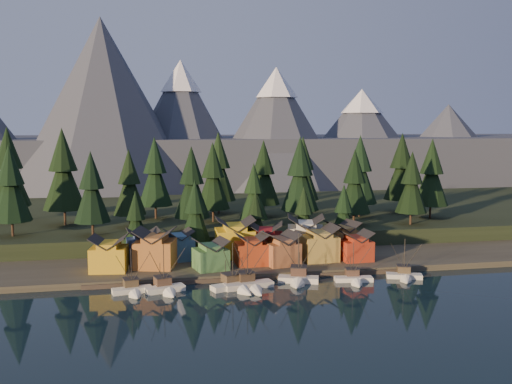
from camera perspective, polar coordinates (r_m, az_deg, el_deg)
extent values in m
plane|color=black|center=(123.67, 1.30, -10.64)|extent=(500.00, 500.00, 0.00)
cube|color=#353026|center=(161.44, -1.79, -6.24)|extent=(400.00, 50.00, 1.50)
cube|color=black|center=(209.60, -4.03, -2.64)|extent=(420.00, 100.00, 6.00)
cube|color=#453931|center=(139.05, -0.18, -8.46)|extent=(80.00, 4.00, 1.00)
cube|color=#484C5D|center=(356.86, -7.06, 3.10)|extent=(560.00, 160.00, 30.00)
cone|color=#484C5D|center=(296.03, -15.09, 8.01)|extent=(100.00, 100.00, 90.00)
cone|color=#484C5D|center=(313.96, -7.47, 6.45)|extent=(80.00, 80.00, 72.00)
cone|color=white|center=(315.08, -7.55, 11.43)|extent=(22.40, 22.40, 17.28)
cone|color=#484C5D|center=(309.45, 2.02, 6.13)|extent=(84.00, 84.00, 68.00)
cone|color=white|center=(310.30, 2.04, 10.91)|extent=(23.52, 23.52, 16.32)
cone|color=#484C5D|center=(341.33, 10.45, 5.23)|extent=(92.00, 92.00, 58.00)
cone|color=white|center=(341.54, 10.53, 8.93)|extent=(25.76, 25.76, 13.92)
cone|color=#484C5D|center=(374.69, 18.57, 4.50)|extent=(88.00, 88.00, 50.00)
cube|color=silver|center=(130.97, -12.27, -9.65)|extent=(9.11, 4.57, 1.54)
cone|color=silver|center=(126.46, -11.87, -10.23)|extent=(3.43, 3.49, 2.89)
cube|color=black|center=(131.13, -12.27, -9.89)|extent=(9.33, 4.66, 0.34)
cube|color=brown|center=(132.08, -12.41, -8.84)|extent=(3.60, 3.45, 1.74)
cube|color=#282525|center=(131.82, -12.43, -8.44)|extent=(3.83, 3.68, 0.19)
cylinder|color=black|center=(130.16, -12.37, -7.45)|extent=(0.17, 0.17, 8.68)
cylinder|color=black|center=(133.45, -12.57, -8.08)|extent=(0.13, 0.13, 4.24)
cube|color=silver|center=(130.37, -9.10, -9.64)|extent=(9.25, 5.36, 1.69)
cone|color=silver|center=(125.99, -8.43, -10.21)|extent=(3.84, 3.71, 3.16)
cube|color=black|center=(130.55, -9.09, -9.91)|extent=(9.47, 5.47, 0.37)
cube|color=brown|center=(131.39, -9.32, -8.78)|extent=(4.09, 3.94, 1.90)
cube|color=#282525|center=(131.12, -9.33, -8.33)|extent=(4.35, 4.20, 0.21)
cylinder|color=black|center=(129.43, -9.22, -7.23)|extent=(0.19, 0.19, 9.49)
cylinder|color=black|center=(132.69, -9.57, -7.97)|extent=(0.15, 0.15, 4.64)
cube|color=silver|center=(131.30, -2.20, -9.45)|extent=(11.25, 6.50, 1.64)
cone|color=silver|center=(126.31, -0.89, -10.10)|extent=(4.12, 4.51, 3.07)
cube|color=black|center=(131.48, -2.19, -9.71)|extent=(11.51, 6.64, 0.36)
cube|color=brown|center=(132.56, -2.61, -8.58)|extent=(4.11, 3.98, 1.84)
cube|color=#282525|center=(132.30, -2.61, -8.16)|extent=(4.37, 4.24, 0.20)
cylinder|color=black|center=(130.49, -2.35, -7.11)|extent=(0.18, 0.18, 9.20)
cylinder|color=black|center=(134.12, -3.07, -7.77)|extent=(0.14, 0.14, 4.50)
cube|color=beige|center=(131.59, -0.74, -9.39)|extent=(11.68, 5.25, 1.77)
cone|color=beige|center=(126.06, 0.27, -10.12)|extent=(3.94, 4.37, 3.32)
cube|color=black|center=(131.78, -0.74, -9.67)|extent=(11.96, 5.35, 0.39)
cube|color=#443424|center=(133.00, -1.06, -8.46)|extent=(4.07, 3.89, 1.99)
cube|color=#282525|center=(132.71, -1.06, -7.99)|extent=(4.32, 4.14, 0.22)
cylinder|color=black|center=(130.74, -0.85, -6.87)|extent=(0.20, 0.20, 9.95)
cylinder|color=black|center=(134.73, -1.40, -7.58)|extent=(0.15, 0.15, 4.87)
cube|color=silver|center=(136.63, 4.26, -8.80)|extent=(10.05, 6.28, 1.84)
cone|color=silver|center=(131.65, 4.13, -9.40)|extent=(4.30, 4.16, 3.45)
cube|color=black|center=(136.82, 4.25, -9.08)|extent=(10.29, 6.41, 0.40)
cube|color=#493126|center=(137.84, 4.30, -7.90)|extent=(4.58, 4.44, 2.07)
cube|color=#282525|center=(137.56, 4.31, -7.43)|extent=(4.88, 4.73, 0.23)
cylinder|color=black|center=(135.71, 4.29, -6.28)|extent=(0.21, 0.21, 10.34)
cylinder|color=black|center=(139.35, 4.35, -7.05)|extent=(0.16, 0.16, 5.06)
cube|color=silver|center=(138.85, 9.72, -8.66)|extent=(9.27, 4.02, 1.48)
cone|color=silver|center=(134.24, 10.19, -9.21)|extent=(3.18, 3.43, 2.77)
cube|color=black|center=(139.00, 9.72, -8.88)|extent=(9.49, 4.10, 0.32)
cube|color=brown|center=(140.03, 9.59, -7.92)|extent=(3.32, 3.16, 1.66)
cube|color=#282525|center=(139.80, 9.59, -7.55)|extent=(3.53, 3.37, 0.18)
cylinder|color=black|center=(138.18, 9.71, -6.66)|extent=(0.17, 0.17, 8.31)
cylinder|color=black|center=(141.47, 9.43, -7.23)|extent=(0.13, 0.13, 4.06)
cube|color=beige|center=(144.15, 14.60, -8.21)|extent=(8.88, 5.43, 1.51)
cone|color=beige|center=(139.72, 14.82, -8.69)|extent=(3.62, 3.64, 2.84)
cube|color=black|center=(144.30, 14.59, -8.42)|extent=(9.09, 5.55, 0.33)
cube|color=brown|center=(145.27, 14.55, -7.49)|extent=(3.79, 3.67, 1.70)
cube|color=#282525|center=(145.05, 14.56, -7.13)|extent=(4.03, 3.91, 0.19)
cylinder|color=black|center=(143.48, 14.63, -6.24)|extent=(0.17, 0.17, 8.51)
cylinder|color=black|center=(146.64, 14.48, -6.83)|extent=(0.13, 0.13, 4.16)
cube|color=gold|center=(144.37, -14.46, -6.49)|extent=(9.53, 8.60, 5.93)
cube|color=gold|center=(143.62, -14.50, -5.11)|extent=(5.66, 7.95, 1.21)
cube|color=#9D5D28|center=(145.24, -10.04, -6.12)|extent=(11.22, 10.46, 6.82)
cube|color=#9D5D28|center=(144.40, -10.08, -4.55)|extent=(7.06, 9.25, 1.33)
cube|color=#43763F|center=(141.95, -4.55, -6.70)|extent=(8.98, 8.60, 5.08)
cube|color=#43763F|center=(141.27, -4.56, -5.49)|extent=(5.61, 7.71, 1.07)
cube|color=#963317|center=(146.21, -0.48, -6.19)|extent=(7.96, 7.05, 5.55)
cube|color=#963317|center=(145.51, -0.48, -4.92)|extent=(4.43, 6.86, 1.10)
cube|color=#9A5C36|center=(146.48, 2.52, -6.14)|extent=(9.41, 9.41, 5.69)
cube|color=#9A5C36|center=(145.77, 2.52, -4.84)|extent=(5.87, 8.53, 1.12)
cube|color=#A98B3C|center=(151.25, 6.35, -5.60)|extent=(9.18, 7.84, 6.53)
cube|color=#A98B3C|center=(150.48, 6.37, -4.16)|extent=(5.19, 7.52, 1.25)
cube|color=#9E2D18|center=(152.96, 9.94, -5.76)|extent=(8.01, 7.10, 5.29)
cube|color=#9E2D18|center=(152.31, 9.97, -4.59)|extent=(4.55, 6.80, 1.08)
cube|color=navy|center=(150.55, -11.18, -5.80)|extent=(8.86, 8.07, 6.29)
cube|color=navy|center=(149.80, -11.21, -4.41)|extent=(5.23, 7.51, 1.14)
cube|color=#365D7F|center=(152.41, -7.71, -5.67)|extent=(8.20, 7.84, 5.81)
cube|color=#365D7F|center=(151.72, -7.73, -4.41)|extent=(5.01, 7.15, 1.01)
cube|color=gold|center=(154.18, -2.12, -5.14)|extent=(10.27, 8.80, 7.54)
cube|color=gold|center=(153.33, -2.12, -3.51)|extent=(5.74, 8.51, 1.41)
cube|color=maroon|center=(155.09, 0.97, -5.29)|extent=(10.55, 9.41, 6.36)
cube|color=maroon|center=(154.35, 0.97, -3.91)|extent=(6.59, 8.26, 1.27)
cube|color=beige|center=(158.60, 4.97, -4.82)|extent=(11.52, 10.73, 7.57)
cube|color=beige|center=(157.78, 4.99, -3.24)|extent=(7.23, 9.51, 1.37)
cube|color=olive|center=(161.31, 8.63, -4.91)|extent=(9.22, 8.85, 6.32)
cube|color=olive|center=(160.62, 8.65, -3.61)|extent=(5.78, 7.92, 1.09)
cylinder|color=#332319|center=(173.54, -23.16, -3.34)|extent=(0.70, 0.70, 4.54)
cone|color=black|center=(172.20, -23.31, -0.11)|extent=(11.10, 11.10, 15.64)
cone|color=black|center=(171.52, -23.44, 2.56)|extent=(7.57, 7.57, 11.35)
cylinder|color=#332319|center=(187.02, -18.56, -2.34)|extent=(0.70, 0.70, 5.30)
cone|color=black|center=(185.64, -18.69, 1.16)|extent=(12.96, 12.96, 18.26)
cone|color=black|center=(185.03, -18.80, 4.07)|extent=(8.84, 8.84, 13.25)
cylinder|color=#332319|center=(166.40, -16.00, -3.53)|extent=(0.70, 0.70, 4.19)
cone|color=black|center=(165.08, -16.11, -0.43)|extent=(10.25, 10.25, 14.44)
cone|color=black|center=(164.36, -16.19, 2.15)|extent=(6.99, 6.99, 10.48)
cylinder|color=#332319|center=(177.66, -12.47, -2.79)|extent=(0.70, 0.70, 4.19)
cone|color=black|center=(176.42, -12.54, 0.11)|extent=(10.24, 10.24, 14.42)
cone|color=black|center=(175.75, -12.60, 2.53)|extent=(6.98, 6.98, 10.47)
cylinder|color=#332319|center=(192.41, -9.99, -1.93)|extent=(0.70, 0.70, 4.78)
cone|color=black|center=(191.16, -10.06, 1.14)|extent=(11.68, 11.68, 16.46)
cone|color=black|center=(190.55, -10.11, 3.68)|extent=(7.97, 7.97, 11.95)
cylinder|color=#332319|center=(168.28, -6.39, -3.17)|extent=(0.70, 0.70, 4.39)
cone|color=black|center=(166.93, -6.44, 0.05)|extent=(10.73, 10.73, 15.12)
cone|color=black|center=(166.22, -6.47, 2.72)|extent=(7.31, 7.31, 10.97)
cylinder|color=#332319|center=(183.79, -4.30, -2.29)|extent=(0.70, 0.70, 4.50)
cone|color=black|center=(182.53, -4.33, 0.73)|extent=(11.00, 11.00, 15.50)
cone|color=black|center=(181.89, -4.35, 3.24)|extent=(7.50, 7.50, 11.25)
cylinder|color=#332319|center=(168.82, -0.23, -3.25)|extent=(0.70, 0.70, 3.49)
cone|color=black|center=(167.68, -0.23, -0.70)|extent=(8.54, 8.54, 12.03)
cone|color=black|center=(167.00, -0.23, 1.42)|extent=(5.82, 5.82, 8.73)
cylinder|color=#332319|center=(193.53, 0.75, -1.81)|extent=(0.70, 0.70, 4.57)
cone|color=black|center=(192.32, 0.75, 1.11)|extent=(11.17, 11.17, 15.74)
cone|color=black|center=(191.71, 0.76, 3.52)|extent=(7.62, 7.62, 11.43)
cylinder|color=#332319|center=(179.06, 4.38, -2.48)|extent=(0.70, 0.70, 4.83)
cone|color=black|center=(177.71, 4.41, 0.86)|extent=(11.81, 11.81, 16.64)
cone|color=black|center=(177.05, 4.44, 3.62)|extent=(8.05, 8.05, 12.08)
cylinder|color=#332319|center=(205.01, 4.67, -1.33)|extent=(0.70, 0.70, 4.75)
cone|color=black|center=(203.84, 4.69, 1.54)|extent=(11.62, 11.62, 16.37)
cone|color=black|center=(203.27, 4.72, 3.91)|extent=(7.92, 7.92, 11.88)
cylinder|color=#332319|center=(179.40, 9.75, -2.65)|extent=(0.70, 0.70, 4.15)
cone|color=black|center=(178.19, 9.80, 0.21)|extent=(10.15, 10.15, 14.30)
cone|color=black|center=(177.52, 9.85, 2.58)|extent=(6.92, 6.92, 10.38)
cylinder|color=#332319|center=(196.95, 10.27, -1.73)|extent=(0.70, 0.70, 4.86)
cone|color=black|center=(195.72, 10.33, 1.33)|extent=(11.89, 11.89, 16.75)
cone|color=black|center=(195.12, 10.38, 3.85)|extent=(8.11, 8.11, 12.16)
cylinder|color=#332319|center=(184.78, 15.19, -2.53)|extent=(0.70, 0.70, 4.03)
cone|color=black|center=(183.63, 15.28, 0.16)|extent=(9.86, 9.86, 13.89)
cone|color=black|center=(182.99, 15.35, 2.39)|extent=(6.72, 6.72, 10.08)
cylinder|color=#332319|center=(209.53, 14.25, -1.31)|extent=(0.70, 0.70, 4.98)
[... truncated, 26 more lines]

